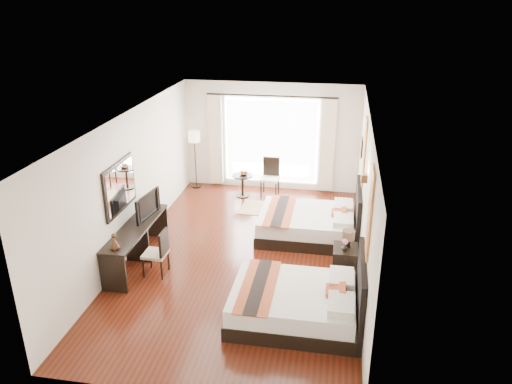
% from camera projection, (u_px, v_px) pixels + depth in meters
% --- Properties ---
extents(floor, '(4.50, 7.50, 0.01)m').
position_uv_depth(floor, '(244.00, 256.00, 9.93)').
color(floor, '#361509').
rests_on(floor, ground).
extents(ceiling, '(4.50, 7.50, 0.02)m').
position_uv_depth(ceiling, '(242.00, 119.00, 8.87)').
color(ceiling, white).
rests_on(ceiling, wall_headboard).
extents(wall_headboard, '(0.01, 7.50, 2.80)m').
position_uv_depth(wall_headboard, '(364.00, 199.00, 9.05)').
color(wall_headboard, silver).
rests_on(wall_headboard, floor).
extents(wall_desk, '(0.01, 7.50, 2.80)m').
position_uv_depth(wall_desk, '(131.00, 184.00, 9.76)').
color(wall_desk, silver).
rests_on(wall_desk, floor).
extents(wall_window, '(4.50, 0.01, 2.80)m').
position_uv_depth(wall_window, '(271.00, 137.00, 12.82)').
color(wall_window, silver).
rests_on(wall_window, floor).
extents(wall_entry, '(4.50, 0.01, 2.80)m').
position_uv_depth(wall_entry, '(183.00, 307.00, 5.99)').
color(wall_entry, silver).
rests_on(wall_entry, floor).
extents(window_glass, '(2.40, 0.02, 2.20)m').
position_uv_depth(window_glass, '(271.00, 141.00, 12.84)').
color(window_glass, white).
rests_on(window_glass, wall_window).
extents(sheer_curtain, '(2.30, 0.02, 2.10)m').
position_uv_depth(sheer_curtain, '(271.00, 142.00, 12.79)').
color(sheer_curtain, white).
rests_on(sheer_curtain, wall_window).
extents(drape_left, '(0.35, 0.14, 2.35)m').
position_uv_depth(drape_left, '(216.00, 140.00, 12.99)').
color(drape_left, beige).
rests_on(drape_left, floor).
extents(drape_right, '(0.35, 0.14, 2.35)m').
position_uv_depth(drape_right, '(328.00, 146.00, 12.53)').
color(drape_right, beige).
rests_on(drape_right, floor).
extents(art_panel_near, '(0.03, 0.50, 1.35)m').
position_uv_depth(art_panel_near, '(370.00, 213.00, 7.17)').
color(art_panel_near, maroon).
rests_on(art_panel_near, wall_headboard).
extents(art_panel_far, '(0.03, 0.50, 1.35)m').
position_uv_depth(art_panel_far, '(364.00, 152.00, 9.84)').
color(art_panel_far, maroon).
rests_on(art_panel_far, wall_headboard).
extents(wall_sconce, '(0.10, 0.14, 0.14)m').
position_uv_depth(wall_sconce, '(364.00, 178.00, 8.58)').
color(wall_sconce, '#422817').
rests_on(wall_sconce, wall_headboard).
extents(mirror_frame, '(0.04, 1.25, 0.95)m').
position_uv_depth(mirror_frame, '(120.00, 187.00, 9.20)').
color(mirror_frame, black).
rests_on(mirror_frame, wall_desk).
extents(mirror_glass, '(0.01, 1.12, 0.82)m').
position_uv_depth(mirror_glass, '(121.00, 187.00, 9.20)').
color(mirror_glass, white).
rests_on(mirror_glass, mirror_frame).
extents(bed_near, '(2.08, 1.62, 1.17)m').
position_uv_depth(bed_near, '(299.00, 303.00, 7.94)').
color(bed_near, black).
rests_on(bed_near, floor).
extents(bed_far, '(2.10, 1.64, 1.18)m').
position_uv_depth(bed_far, '(311.00, 223.00, 10.62)').
color(bed_far, black).
rests_on(bed_far, floor).
extents(nightstand, '(0.45, 0.55, 0.53)m').
position_uv_depth(nightstand, '(345.00, 261.00, 9.24)').
color(nightstand, black).
rests_on(nightstand, floor).
extents(table_lamp, '(0.23, 0.23, 0.36)m').
position_uv_depth(table_lamp, '(349.00, 236.00, 9.11)').
color(table_lamp, black).
rests_on(table_lamp, nightstand).
extents(vase, '(0.13, 0.13, 0.12)m').
position_uv_depth(vase, '(344.00, 249.00, 9.04)').
color(vase, black).
rests_on(vase, nightstand).
extents(console_desk, '(0.50, 2.20, 0.76)m').
position_uv_depth(console_desk, '(137.00, 244.00, 9.61)').
color(console_desk, black).
rests_on(console_desk, floor).
extents(television, '(0.24, 0.87, 0.50)m').
position_uv_depth(television, '(144.00, 205.00, 9.78)').
color(television, black).
rests_on(television, console_desk).
extents(bronze_figurine, '(0.19, 0.19, 0.26)m').
position_uv_depth(bronze_figurine, '(114.00, 242.00, 8.61)').
color(bronze_figurine, '#422817').
rests_on(bronze_figurine, console_desk).
extents(desk_chair, '(0.42, 0.42, 0.89)m').
position_uv_depth(desk_chair, '(157.00, 261.00, 9.22)').
color(desk_chair, '#BDB291').
rests_on(desk_chair, floor).
extents(floor_lamp, '(0.31, 0.31, 1.54)m').
position_uv_depth(floor_lamp, '(194.00, 140.00, 12.90)').
color(floor_lamp, black).
rests_on(floor_lamp, floor).
extents(side_table, '(0.50, 0.50, 0.58)m').
position_uv_depth(side_table, '(243.00, 186.00, 12.68)').
color(side_table, black).
rests_on(side_table, floor).
extents(fruit_bowl, '(0.26, 0.26, 0.05)m').
position_uv_depth(fruit_bowl, '(243.00, 174.00, 12.55)').
color(fruit_bowl, '#413117').
rests_on(fruit_bowl, side_table).
extents(window_chair, '(0.47, 0.47, 0.97)m').
position_uv_depth(window_chair, '(270.00, 184.00, 12.76)').
color(window_chair, '#BDB291').
rests_on(window_chair, floor).
extents(jute_rug, '(1.30, 0.91, 0.01)m').
position_uv_depth(jute_rug, '(267.00, 209.00, 12.05)').
color(jute_rug, tan).
rests_on(jute_rug, floor).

